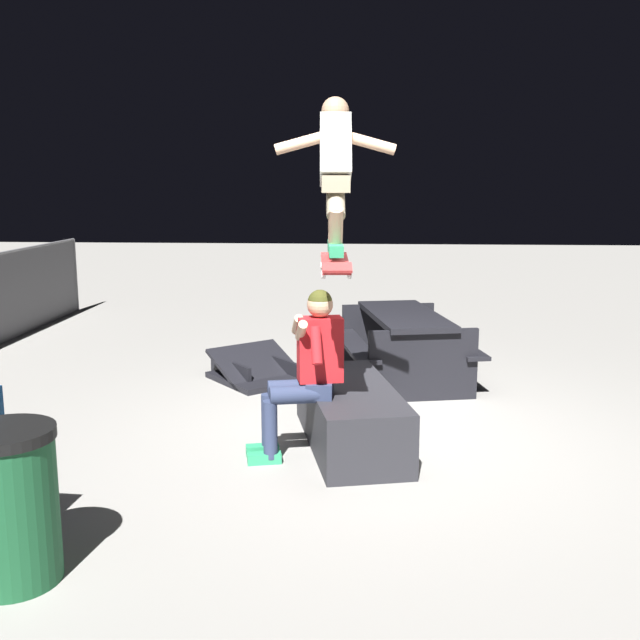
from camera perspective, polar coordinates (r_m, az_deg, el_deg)
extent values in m
plane|color=gray|center=(6.29, 4.15, -9.18)|extent=(40.00, 40.00, 0.00)
cube|color=#28282D|center=(6.08, 2.36, -7.41)|extent=(1.81, 1.03, 0.50)
cube|color=#2D3856|center=(5.73, 0.00, -5.31)|extent=(0.32, 0.20, 0.12)
cube|color=red|center=(5.65, 0.00, -2.29)|extent=(0.27, 0.38, 0.50)
sphere|color=tan|center=(5.58, 0.00, 1.21)|extent=(0.20, 0.20, 0.20)
sphere|color=#3F4319|center=(5.58, 0.00, 1.41)|extent=(0.19, 0.19, 0.19)
cylinder|color=red|center=(5.43, -0.30, -2.01)|extent=(0.20, 0.12, 0.29)
cylinder|color=tan|center=(5.48, -1.46, -0.84)|extent=(0.25, 0.12, 0.19)
cylinder|color=red|center=(5.82, -0.89, -1.16)|extent=(0.20, 0.12, 0.29)
cylinder|color=tan|center=(5.71, -1.77, -0.37)|extent=(0.25, 0.12, 0.19)
cylinder|color=#2D3856|center=(5.62, -1.88, -5.84)|extent=(0.22, 0.42, 0.14)
cylinder|color=#2D3856|center=(5.69, -3.89, -8.51)|extent=(0.11, 0.11, 0.46)
cube|color=#2D9E66|center=(5.76, -4.36, -10.68)|extent=(0.15, 0.28, 0.08)
cylinder|color=#2D3856|center=(5.80, -2.10, -5.34)|extent=(0.22, 0.42, 0.14)
cylinder|color=#2D3856|center=(5.86, -4.05, -7.94)|extent=(0.11, 0.11, 0.46)
cube|color=#2D9E66|center=(5.93, -4.50, -10.05)|extent=(0.15, 0.28, 0.08)
cube|color=#B72D2D|center=(5.36, 1.19, 4.44)|extent=(0.81, 0.26, 0.07)
cube|color=#B72D2D|center=(5.80, 1.06, 5.11)|extent=(0.14, 0.21, 0.05)
cube|color=#B72D2D|center=(4.91, 1.35, 4.10)|extent=(0.13, 0.21, 0.06)
cube|color=#99999E|center=(5.64, 1.11, 4.49)|extent=(0.07, 0.16, 0.03)
cylinder|color=white|center=(5.64, 0.19, 4.24)|extent=(0.06, 0.03, 0.05)
cylinder|color=white|center=(5.64, 2.02, 4.24)|extent=(0.06, 0.03, 0.05)
cube|color=#99999E|center=(5.08, 1.28, 3.81)|extent=(0.07, 0.16, 0.03)
cylinder|color=white|center=(5.08, 0.27, 3.53)|extent=(0.06, 0.03, 0.05)
cylinder|color=white|center=(5.09, 2.30, 3.53)|extent=(0.06, 0.03, 0.05)
cube|color=#2D9E66|center=(5.53, 1.14, 5.77)|extent=(0.27, 0.12, 0.08)
cube|color=#2D9E66|center=(5.17, 1.26, 5.43)|extent=(0.27, 0.12, 0.08)
cylinder|color=tan|center=(5.46, 1.17, 7.40)|extent=(0.24, 0.12, 0.31)
cylinder|color=gray|center=(5.38, 1.20, 9.48)|extent=(0.34, 0.15, 0.33)
cylinder|color=tan|center=(5.21, 1.25, 7.24)|extent=(0.24, 0.12, 0.31)
cylinder|color=gray|center=(5.27, 1.23, 9.46)|extent=(0.34, 0.15, 0.33)
cube|color=gray|center=(5.33, 1.22, 10.54)|extent=(0.31, 0.22, 0.12)
cube|color=silver|center=(5.41, 1.20, 13.09)|extent=(0.47, 0.25, 0.52)
sphere|color=tan|center=(5.49, 1.19, 15.98)|extent=(0.20, 0.20, 0.20)
cylinder|color=tan|center=(5.43, -1.19, 13.71)|extent=(0.11, 0.45, 0.19)
cylinder|color=tan|center=(5.44, 3.58, 13.69)|extent=(0.11, 0.45, 0.19)
cube|color=black|center=(8.09, -4.63, -4.45)|extent=(1.27, 1.27, 0.06)
cube|color=black|center=(8.07, -4.64, -3.88)|extent=(1.25, 1.25, 0.43)
cube|color=black|center=(8.12, -6.99, -3.90)|extent=(0.66, 0.57, 0.21)
cube|color=black|center=(8.03, -2.25, -4.00)|extent=(0.66, 0.57, 0.21)
cube|color=black|center=(7.94, 6.60, 0.34)|extent=(1.81, 1.03, 0.06)
cube|color=black|center=(7.89, 2.68, -1.90)|extent=(1.71, 0.58, 0.04)
cube|color=black|center=(8.15, 10.31, -1.65)|extent=(1.71, 0.58, 0.04)
cube|color=black|center=(8.75, 5.31, -1.09)|extent=(0.28, 1.09, 0.72)
cube|color=black|center=(7.29, 8.03, -3.52)|extent=(0.28, 1.09, 0.72)
cylinder|color=#19512D|center=(4.38, -22.98, -13.54)|extent=(0.50, 0.50, 0.80)
cylinder|color=black|center=(4.22, -23.41, -8.18)|extent=(0.53, 0.53, 0.06)
cylinder|color=slate|center=(12.98, -18.51, 3.33)|extent=(0.05, 0.05, 1.20)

